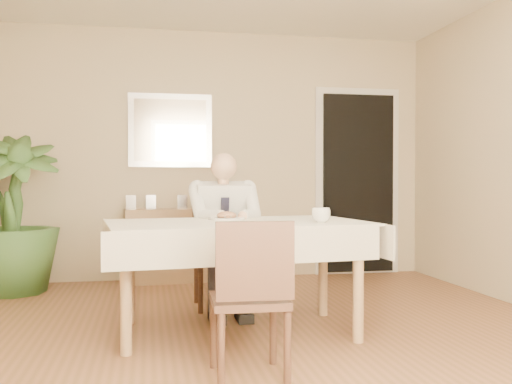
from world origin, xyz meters
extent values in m
plane|color=brown|center=(0.00, 0.00, 0.00)|extent=(5.00, 5.00, 0.00)
cube|color=tan|center=(0.00, 2.50, 1.30)|extent=(4.50, 0.02, 2.60)
cube|color=white|center=(1.55, 2.48, 1.00)|extent=(0.96, 0.03, 2.10)
cube|color=black|center=(1.55, 2.45, 1.00)|extent=(0.80, 0.05, 1.95)
cube|color=silver|center=(-0.50, 2.48, 1.55)|extent=(0.86, 0.03, 0.76)
cube|color=white|center=(-0.50, 2.46, 1.55)|extent=(0.74, 0.02, 0.64)
cube|color=#957349|center=(-0.14, 0.28, 0.72)|extent=(1.69, 1.08, 0.04)
cube|color=beige|center=(-0.14, 0.28, 0.75)|extent=(1.80, 1.19, 0.01)
cube|color=beige|center=(-0.14, -0.22, 0.64)|extent=(1.69, 0.21, 0.22)
cube|color=beige|center=(-0.14, 0.78, 0.64)|extent=(1.69, 0.21, 0.22)
cube|color=beige|center=(-0.99, 0.28, 0.64)|extent=(0.13, 1.00, 0.22)
cube|color=beige|center=(0.71, 0.28, 0.64)|extent=(0.13, 1.00, 0.22)
cylinder|color=#957349|center=(-0.86, -0.09, 0.35)|extent=(0.07, 0.07, 0.70)
cylinder|color=#957349|center=(0.58, -0.09, 0.35)|extent=(0.07, 0.07, 0.70)
cylinder|color=#957349|center=(-0.86, 0.65, 0.35)|extent=(0.07, 0.07, 0.70)
cylinder|color=#957349|center=(0.58, 0.65, 0.35)|extent=(0.07, 0.07, 0.70)
cube|color=#3D2216|center=(-0.14, 1.08, 0.46)|extent=(0.47, 0.47, 0.04)
cube|color=#3D2216|center=(-0.14, 1.28, 0.72)|extent=(0.45, 0.06, 0.45)
cylinder|color=#3D2216|center=(-0.34, 0.88, 0.22)|extent=(0.04, 0.04, 0.44)
cylinder|color=#3D2216|center=(0.05, 0.88, 0.22)|extent=(0.04, 0.04, 0.44)
cylinder|color=#3D2216|center=(-0.34, 1.27, 0.22)|extent=(0.04, 0.04, 0.44)
cylinder|color=#3D2216|center=(0.05, 1.27, 0.22)|extent=(0.04, 0.04, 0.44)
cube|color=#3D2216|center=(-0.22, -0.58, 0.40)|extent=(0.41, 0.41, 0.04)
cube|color=#3D2216|center=(-0.22, -0.76, 0.63)|extent=(0.39, 0.06, 0.39)
cylinder|color=#3D2216|center=(-0.38, -0.75, 0.19)|extent=(0.04, 0.04, 0.38)
cylinder|color=#3D2216|center=(-0.05, -0.75, 0.19)|extent=(0.04, 0.04, 0.38)
cylinder|color=#3D2216|center=(-0.38, -0.41, 0.19)|extent=(0.04, 0.04, 0.38)
cylinder|color=#3D2216|center=(-0.05, -0.41, 0.19)|extent=(0.04, 0.04, 0.38)
cube|color=white|center=(-0.14, 1.04, 0.75)|extent=(0.42, 0.31, 0.55)
cube|color=black|center=(-0.14, 0.91, 0.72)|extent=(0.07, 0.08, 0.36)
cylinder|color=tan|center=(-0.14, 0.99, 1.03)|extent=(0.09, 0.09, 0.08)
sphere|color=tan|center=(-0.14, 0.97, 1.14)|extent=(0.21, 0.21, 0.21)
cube|color=black|center=(-0.24, 0.84, 0.52)|extent=(0.13, 0.42, 0.13)
cube|color=black|center=(-0.04, 0.84, 0.52)|extent=(0.13, 0.42, 0.13)
cube|color=black|center=(-0.24, 0.66, 0.23)|extent=(0.11, 0.12, 0.45)
cube|color=black|center=(-0.04, 0.66, 0.23)|extent=(0.11, 0.12, 0.45)
cube|color=black|center=(-0.24, 0.60, 0.04)|extent=(0.11, 0.26, 0.07)
cube|color=black|center=(-0.04, 0.60, 0.04)|extent=(0.11, 0.26, 0.07)
cylinder|color=white|center=(-0.19, 0.48, 0.76)|extent=(0.26, 0.26, 0.02)
ellipsoid|color=brown|center=(-0.19, 0.48, 0.78)|extent=(0.14, 0.14, 0.06)
cylinder|color=silver|center=(-0.15, 0.42, 0.78)|extent=(0.01, 0.13, 0.01)
cylinder|color=silver|center=(-0.23, 0.42, 0.78)|extent=(0.01, 0.13, 0.01)
imported|color=white|center=(0.39, 0.09, 0.80)|extent=(0.12, 0.12, 0.10)
cube|color=#957349|center=(-0.50, 2.32, 0.37)|extent=(0.95, 0.40, 0.74)
cube|color=silver|center=(-0.90, 2.34, 0.81)|extent=(0.10, 0.02, 0.14)
cube|color=silver|center=(-0.70, 2.39, 0.81)|extent=(0.10, 0.02, 0.14)
cube|color=silver|center=(-0.39, 2.38, 0.81)|extent=(0.10, 0.02, 0.14)
imported|color=#396029|center=(-1.95, 2.00, 0.73)|extent=(1.04, 1.04, 1.47)
camera|label=1|loc=(-0.74, -3.51, 1.03)|focal=40.00mm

